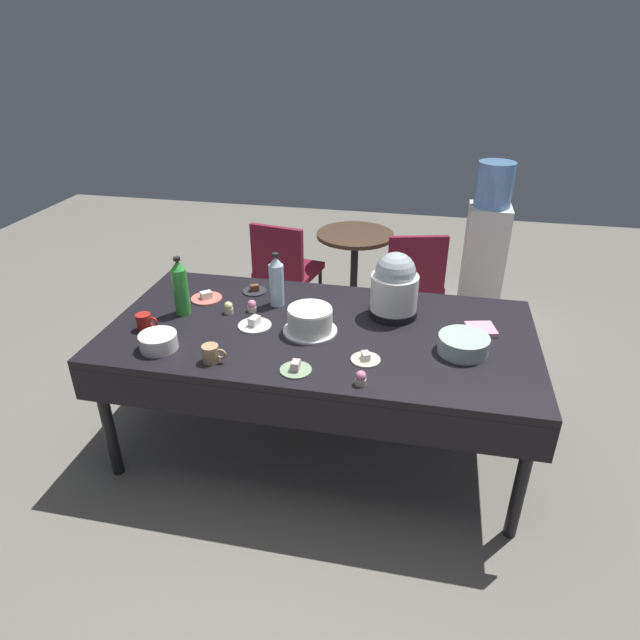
# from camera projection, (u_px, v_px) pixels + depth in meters

# --- Properties ---
(ground) EXTENTS (9.00, 9.00, 0.00)m
(ground) POSITION_uv_depth(u_px,v_px,m) (320.00, 440.00, 3.20)
(ground) COLOR slate
(potluck_table) EXTENTS (2.20, 1.10, 0.75)m
(potluck_table) POSITION_uv_depth(u_px,v_px,m) (320.00, 339.00, 2.87)
(potluck_table) COLOR black
(potluck_table) RESTS_ON ground
(frosted_layer_cake) EXTENTS (0.28, 0.28, 0.13)m
(frosted_layer_cake) POSITION_uv_depth(u_px,v_px,m) (310.00, 321.00, 2.78)
(frosted_layer_cake) COLOR silver
(frosted_layer_cake) RESTS_ON potluck_table
(slow_cooker) EXTENTS (0.26, 0.26, 0.36)m
(slow_cooker) POSITION_uv_depth(u_px,v_px,m) (394.00, 287.00, 2.90)
(slow_cooker) COLOR black
(slow_cooker) RESTS_ON potluck_table
(glass_salad_bowl) EXTENTS (0.24, 0.24, 0.09)m
(glass_salad_bowl) POSITION_uv_depth(u_px,v_px,m) (463.00, 344.00, 2.62)
(glass_salad_bowl) COLOR #B2C6BC
(glass_salad_bowl) RESTS_ON potluck_table
(ceramic_snack_bowl) EXTENTS (0.18, 0.18, 0.08)m
(ceramic_snack_bowl) POSITION_uv_depth(u_px,v_px,m) (158.00, 341.00, 2.65)
(ceramic_snack_bowl) COLOR silver
(ceramic_snack_bowl) RESTS_ON potluck_table
(dessert_plate_cream) EXTENTS (0.14, 0.14, 0.04)m
(dessert_plate_cream) POSITION_uv_depth(u_px,v_px,m) (366.00, 359.00, 2.57)
(dessert_plate_cream) COLOR beige
(dessert_plate_cream) RESTS_ON potluck_table
(dessert_plate_charcoal) EXTENTS (0.14, 0.14, 0.05)m
(dessert_plate_charcoal) POSITION_uv_depth(u_px,v_px,m) (255.00, 290.00, 3.23)
(dessert_plate_charcoal) COLOR #2D2D33
(dessert_plate_charcoal) RESTS_ON potluck_table
(dessert_plate_sage) EXTENTS (0.15, 0.15, 0.05)m
(dessert_plate_sage) POSITION_uv_depth(u_px,v_px,m) (296.00, 369.00, 2.49)
(dessert_plate_sage) COLOR #8CA87F
(dessert_plate_sage) RESTS_ON potluck_table
(dessert_plate_coral) EXTENTS (0.18, 0.18, 0.05)m
(dessert_plate_coral) POSITION_uv_depth(u_px,v_px,m) (206.00, 297.00, 3.15)
(dessert_plate_coral) COLOR #E07266
(dessert_plate_coral) RESTS_ON potluck_table
(dessert_plate_white) EXTENTS (0.18, 0.18, 0.05)m
(dessert_plate_white) POSITION_uv_depth(u_px,v_px,m) (255.00, 324.00, 2.86)
(dessert_plate_white) COLOR white
(dessert_plate_white) RESTS_ON potluck_table
(cupcake_mint) EXTENTS (0.05, 0.05, 0.07)m
(cupcake_mint) POSITION_uv_depth(u_px,v_px,m) (361.00, 378.00, 2.39)
(cupcake_mint) COLOR beige
(cupcake_mint) RESTS_ON potluck_table
(cupcake_berry) EXTENTS (0.05, 0.05, 0.07)m
(cupcake_berry) POSITION_uv_depth(u_px,v_px,m) (276.00, 291.00, 3.17)
(cupcake_berry) COLOR beige
(cupcake_berry) RESTS_ON potluck_table
(cupcake_cocoa) EXTENTS (0.05, 0.05, 0.07)m
(cupcake_cocoa) POSITION_uv_depth(u_px,v_px,m) (228.00, 308.00, 2.98)
(cupcake_cocoa) COLOR beige
(cupcake_cocoa) RESTS_ON potluck_table
(cupcake_rose) EXTENTS (0.05, 0.05, 0.07)m
(cupcake_rose) POSITION_uv_depth(u_px,v_px,m) (252.00, 306.00, 3.00)
(cupcake_rose) COLOR beige
(cupcake_rose) RESTS_ON potluck_table
(soda_bottle_lime_soda) EXTENTS (0.08, 0.08, 0.33)m
(soda_bottle_lime_soda) POSITION_uv_depth(u_px,v_px,m) (180.00, 288.00, 2.93)
(soda_bottle_lime_soda) COLOR green
(soda_bottle_lime_soda) RESTS_ON potluck_table
(soda_bottle_water) EXTENTS (0.08, 0.08, 0.31)m
(soda_bottle_water) POSITION_uv_depth(u_px,v_px,m) (276.00, 281.00, 3.02)
(soda_bottle_water) COLOR silver
(soda_bottle_water) RESTS_ON potluck_table
(coffee_mug_tan) EXTENTS (0.12, 0.08, 0.08)m
(coffee_mug_tan) POSITION_uv_depth(u_px,v_px,m) (211.00, 354.00, 2.55)
(coffee_mug_tan) COLOR tan
(coffee_mug_tan) RESTS_ON potluck_table
(coffee_mug_red) EXTENTS (0.12, 0.08, 0.09)m
(coffee_mug_red) POSITION_uv_depth(u_px,v_px,m) (145.00, 322.00, 2.82)
(coffee_mug_red) COLOR #B2231E
(coffee_mug_red) RESTS_ON potluck_table
(paper_napkin_stack) EXTENTS (0.17, 0.17, 0.02)m
(paper_napkin_stack) POSITION_uv_depth(u_px,v_px,m) (481.00, 329.00, 2.81)
(paper_napkin_stack) COLOR pink
(paper_napkin_stack) RESTS_ON potluck_table
(maroon_chair_left) EXTENTS (0.51, 0.51, 0.85)m
(maroon_chair_left) POSITION_uv_depth(u_px,v_px,m) (285.00, 266.00, 4.25)
(maroon_chair_left) COLOR maroon
(maroon_chair_left) RESTS_ON ground
(maroon_chair_right) EXTENTS (0.53, 0.53, 0.85)m
(maroon_chair_right) POSITION_uv_depth(u_px,v_px,m) (412.00, 276.00, 4.08)
(maroon_chair_right) COLOR maroon
(maroon_chair_right) RESTS_ON ground
(round_cafe_table) EXTENTS (0.60, 0.60, 0.72)m
(round_cafe_table) POSITION_uv_depth(u_px,v_px,m) (354.00, 260.00, 4.35)
(round_cafe_table) COLOR #473323
(round_cafe_table) RESTS_ON ground
(water_cooler) EXTENTS (0.32, 0.32, 1.24)m
(water_cooler) POSITION_uv_depth(u_px,v_px,m) (486.00, 244.00, 4.41)
(water_cooler) COLOR silver
(water_cooler) RESTS_ON ground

